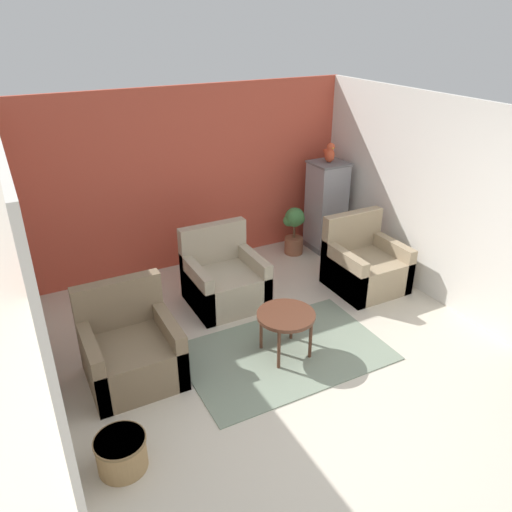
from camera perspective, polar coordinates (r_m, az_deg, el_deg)
ground_plane at (r=4.81m, az=10.84°, el=-18.23°), size 20.00×20.00×0.00m
wall_back_accent at (r=7.03m, az=-7.22°, el=8.74°), size 4.68×0.06×2.50m
wall_left at (r=4.89m, az=-24.75°, el=-1.62°), size 0.06×3.70×2.50m
wall_right at (r=6.74m, az=17.81°, el=6.91°), size 0.06×3.70×2.50m
area_rug at (r=5.52m, az=3.32°, el=-10.95°), size 2.15×1.38×0.01m
coffee_table at (r=5.26m, az=3.45°, el=-7.09°), size 0.62×0.62×0.50m
armchair_left at (r=5.18m, az=-14.09°, el=-10.54°), size 0.88×0.85×0.95m
armchair_right at (r=6.75m, az=12.27°, el=-1.15°), size 0.88×0.85×0.95m
armchair_middle at (r=6.26m, az=-3.68°, el=-2.84°), size 0.88×0.85×0.95m
birdcage at (r=7.65m, az=8.01°, el=5.67°), size 0.50×0.50×1.36m
parrot at (r=7.41m, az=8.40°, el=11.56°), size 0.14×0.24×0.29m
potted_plant at (r=7.51m, az=4.38°, el=3.19°), size 0.32×0.29×0.73m
wicker_basket at (r=4.42m, az=-15.13°, el=-20.83°), size 0.42×0.42×0.30m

